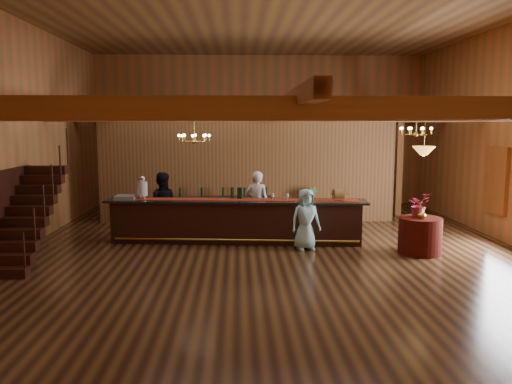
{
  "coord_description": "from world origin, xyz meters",
  "views": [
    {
      "loc": [
        -0.8,
        -11.68,
        3.0
      ],
      "look_at": [
        -0.36,
        0.35,
        1.36
      ],
      "focal_mm": 35.0,
      "sensor_mm": 36.0,
      "label": 1
    }
  ],
  "objects_px": {
    "beverage_dispenser": "(142,188)",
    "staff_second": "(162,205)",
    "raffle_drum": "(339,194)",
    "bartender": "(257,203)",
    "floor_plant": "(307,205)",
    "tasting_bar": "(236,221)",
    "chandelier_left": "(194,138)",
    "chandelier_right": "(416,131)",
    "pendant_lamp": "(424,151)",
    "guest": "(306,219)",
    "backbar_shelf": "(223,210)",
    "round_table": "(420,236)"
  },
  "relations": [
    {
      "from": "round_table",
      "to": "bartender",
      "type": "relative_size",
      "value": 0.56
    },
    {
      "from": "pendant_lamp",
      "to": "guest",
      "type": "bearing_deg",
      "value": 169.56
    },
    {
      "from": "chandelier_right",
      "to": "bartender",
      "type": "bearing_deg",
      "value": 165.11
    },
    {
      "from": "guest",
      "to": "bartender",
      "type": "bearing_deg",
      "value": 110.51
    },
    {
      "from": "bartender",
      "to": "backbar_shelf",
      "type": "bearing_deg",
      "value": -37.68
    },
    {
      "from": "beverage_dispenser",
      "to": "pendant_lamp",
      "type": "height_order",
      "value": "pendant_lamp"
    },
    {
      "from": "beverage_dispenser",
      "to": "raffle_drum",
      "type": "distance_m",
      "value": 4.99
    },
    {
      "from": "beverage_dispenser",
      "to": "staff_second",
      "type": "xyz_separation_m",
      "value": [
        0.42,
        0.43,
        -0.52
      ]
    },
    {
      "from": "tasting_bar",
      "to": "raffle_drum",
      "type": "distance_m",
      "value": 2.69
    },
    {
      "from": "chandelier_right",
      "to": "guest",
      "type": "distance_m",
      "value": 3.54
    },
    {
      "from": "chandelier_right",
      "to": "tasting_bar",
      "type": "bearing_deg",
      "value": 177.06
    },
    {
      "from": "chandelier_left",
      "to": "pendant_lamp",
      "type": "distance_m",
      "value": 5.54
    },
    {
      "from": "staff_second",
      "to": "floor_plant",
      "type": "height_order",
      "value": "staff_second"
    },
    {
      "from": "pendant_lamp",
      "to": "tasting_bar",
      "type": "bearing_deg",
      "value": 163.34
    },
    {
      "from": "guest",
      "to": "floor_plant",
      "type": "xyz_separation_m",
      "value": [
        0.48,
        3.23,
        -0.17
      ]
    },
    {
      "from": "beverage_dispenser",
      "to": "floor_plant",
      "type": "xyz_separation_m",
      "value": [
        4.54,
        2.15,
        -0.82
      ]
    },
    {
      "from": "chandelier_right",
      "to": "staff_second",
      "type": "xyz_separation_m",
      "value": [
        -6.44,
        0.94,
        -1.97
      ]
    },
    {
      "from": "beverage_dispenser",
      "to": "floor_plant",
      "type": "height_order",
      "value": "beverage_dispenser"
    },
    {
      "from": "raffle_drum",
      "to": "bartender",
      "type": "bearing_deg",
      "value": 151.28
    },
    {
      "from": "beverage_dispenser",
      "to": "chandelier_right",
      "type": "distance_m",
      "value": 7.03
    },
    {
      "from": "tasting_bar",
      "to": "raffle_drum",
      "type": "height_order",
      "value": "raffle_drum"
    },
    {
      "from": "tasting_bar",
      "to": "chandelier_left",
      "type": "distance_m",
      "value": 2.36
    },
    {
      "from": "backbar_shelf",
      "to": "guest",
      "type": "bearing_deg",
      "value": -64.54
    },
    {
      "from": "floor_plant",
      "to": "guest",
      "type": "bearing_deg",
      "value": -98.41
    },
    {
      "from": "bartender",
      "to": "floor_plant",
      "type": "height_order",
      "value": "bartender"
    },
    {
      "from": "round_table",
      "to": "floor_plant",
      "type": "height_order",
      "value": "floor_plant"
    },
    {
      "from": "tasting_bar",
      "to": "beverage_dispenser",
      "type": "bearing_deg",
      "value": 178.72
    },
    {
      "from": "round_table",
      "to": "guest",
      "type": "bearing_deg",
      "value": 169.56
    },
    {
      "from": "raffle_drum",
      "to": "beverage_dispenser",
      "type": "bearing_deg",
      "value": 173.56
    },
    {
      "from": "staff_second",
      "to": "bartender",
      "type": "bearing_deg",
      "value": -178.55
    },
    {
      "from": "tasting_bar",
      "to": "beverage_dispenser",
      "type": "distance_m",
      "value": 2.54
    },
    {
      "from": "chandelier_left",
      "to": "chandelier_right",
      "type": "xyz_separation_m",
      "value": [
        5.51,
        -0.45,
        0.18
      ]
    },
    {
      "from": "tasting_bar",
      "to": "pendant_lamp",
      "type": "xyz_separation_m",
      "value": [
        4.29,
        -1.28,
        1.84
      ]
    },
    {
      "from": "raffle_drum",
      "to": "backbar_shelf",
      "type": "bearing_deg",
      "value": 138.2
    },
    {
      "from": "tasting_bar",
      "to": "chandelier_right",
      "type": "bearing_deg",
      "value": 2.3
    },
    {
      "from": "chandelier_right",
      "to": "raffle_drum",
      "type": "bearing_deg",
      "value": -178.27
    },
    {
      "from": "raffle_drum",
      "to": "pendant_lamp",
      "type": "bearing_deg",
      "value": -30.15
    },
    {
      "from": "tasting_bar",
      "to": "guest",
      "type": "bearing_deg",
      "value": -20.3
    },
    {
      "from": "raffle_drum",
      "to": "chandelier_left",
      "type": "distance_m",
      "value": 3.9
    },
    {
      "from": "raffle_drum",
      "to": "guest",
      "type": "distance_m",
      "value": 1.16
    },
    {
      "from": "raffle_drum",
      "to": "chandelier_left",
      "type": "height_order",
      "value": "chandelier_left"
    },
    {
      "from": "raffle_drum",
      "to": "floor_plant",
      "type": "height_order",
      "value": "raffle_drum"
    },
    {
      "from": "backbar_shelf",
      "to": "bartender",
      "type": "relative_size",
      "value": 1.69
    },
    {
      "from": "chandelier_right",
      "to": "pendant_lamp",
      "type": "distance_m",
      "value": 1.16
    },
    {
      "from": "chandelier_right",
      "to": "backbar_shelf",
      "type": "bearing_deg",
      "value": 151.97
    },
    {
      "from": "backbar_shelf",
      "to": "chandelier_left",
      "type": "bearing_deg",
      "value": -114.93
    },
    {
      "from": "backbar_shelf",
      "to": "chandelier_left",
      "type": "distance_m",
      "value": 3.16
    },
    {
      "from": "floor_plant",
      "to": "raffle_drum",
      "type": "bearing_deg",
      "value": -81.27
    },
    {
      "from": "backbar_shelf",
      "to": "pendant_lamp",
      "type": "xyz_separation_m",
      "value": [
        4.67,
        -3.64,
        1.98
      ]
    },
    {
      "from": "beverage_dispenser",
      "to": "bartender",
      "type": "height_order",
      "value": "bartender"
    }
  ]
}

